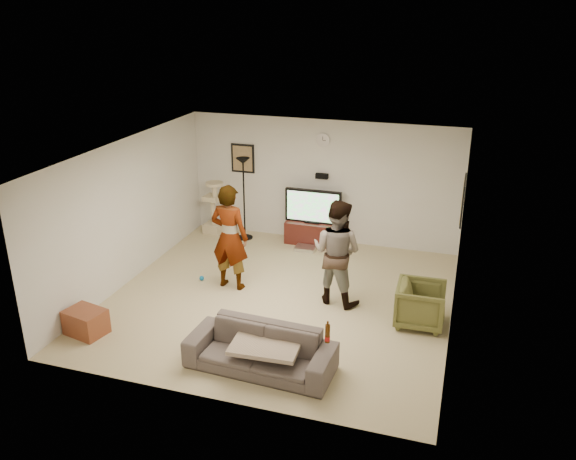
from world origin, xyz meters
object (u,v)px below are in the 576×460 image
(cat_tree, at_px, (213,207))
(person_right, at_px, (337,252))
(tv_stand, at_px, (313,233))
(sofa, at_px, (260,350))
(armchair, at_px, (421,305))
(person_left, at_px, (230,237))
(tv, at_px, (313,206))
(side_table, at_px, (86,322))
(floor_lamp, at_px, (244,199))
(beer_bottle, at_px, (328,334))

(cat_tree, xyz_separation_m, person_right, (3.19, -2.24, 0.31))
(tv_stand, bearing_deg, sofa, -83.66)
(person_right, distance_m, armchair, 1.54)
(person_left, height_order, sofa, person_left)
(tv, distance_m, armchair, 3.60)
(person_right, xyz_separation_m, side_table, (-3.30, -2.11, -0.69))
(armchair, bearing_deg, sofa, 132.16)
(armchair, bearing_deg, side_table, 109.24)
(cat_tree, relative_size, sofa, 0.57)
(tv, xyz_separation_m, floor_lamp, (-1.42, -0.17, 0.06))
(tv, height_order, side_table, tv)
(person_left, height_order, armchair, person_left)
(tv, distance_m, person_left, 2.46)
(floor_lamp, bearing_deg, sofa, -65.94)
(person_right, bearing_deg, tv, -51.96)
(beer_bottle, relative_size, side_table, 0.44)
(person_left, xyz_separation_m, side_table, (-1.45, -2.08, -0.73))
(cat_tree, height_order, armchair, cat_tree)
(cat_tree, bearing_deg, person_left, -59.16)
(tv_stand, relative_size, person_left, 0.59)
(tv_stand, distance_m, person_left, 2.56)
(tv_stand, bearing_deg, tv, 0.00)
(tv, bearing_deg, cat_tree, -178.58)
(sofa, bearing_deg, person_right, 79.46)
(beer_bottle, height_order, armchair, beer_bottle)
(sofa, bearing_deg, cat_tree, 124.22)
(person_right, bearing_deg, tv_stand, -51.96)
(tv_stand, xyz_separation_m, person_right, (1.01, -2.29, 0.65))
(person_right, height_order, beer_bottle, person_right)
(person_left, distance_m, person_right, 1.84)
(cat_tree, distance_m, beer_bottle, 5.68)
(person_left, distance_m, side_table, 2.64)
(tv_stand, bearing_deg, person_right, -66.09)
(beer_bottle, bearing_deg, armchair, 61.08)
(cat_tree, bearing_deg, tv_stand, 1.42)
(tv_stand, height_order, side_table, tv_stand)
(tv, distance_m, floor_lamp, 1.43)
(tv_stand, height_order, sofa, sofa)
(tv, relative_size, person_right, 0.66)
(person_right, relative_size, sofa, 0.88)
(beer_bottle, bearing_deg, cat_tree, 129.16)
(person_left, relative_size, beer_bottle, 7.36)
(cat_tree, distance_m, person_left, 2.66)
(armchair, distance_m, side_table, 5.02)
(beer_bottle, bearing_deg, sofa, -180.00)
(cat_tree, relative_size, person_left, 0.62)
(tv, xyz_separation_m, person_right, (1.01, -2.29, 0.08))
(tv, xyz_separation_m, person_left, (-0.83, -2.32, 0.13))
(armchair, bearing_deg, person_right, 74.85)
(person_right, height_order, sofa, person_right)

